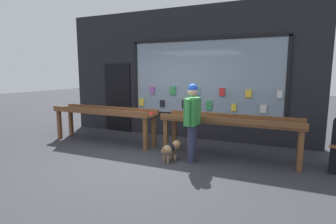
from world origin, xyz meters
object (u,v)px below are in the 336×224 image
(display_table_right, at_px, (229,124))
(small_dog, at_px, (171,148))
(person_browsing, at_px, (192,117))
(display_table_left, at_px, (104,114))

(display_table_right, height_order, small_dog, display_table_right)
(display_table_right, height_order, person_browsing, person_browsing)
(display_table_left, xyz_separation_m, small_dog, (2.22, -0.69, -0.48))
(person_browsing, relative_size, small_dog, 2.79)
(small_dog, bearing_deg, person_browsing, -53.68)
(display_table_left, distance_m, display_table_right, 3.28)
(display_table_right, distance_m, person_browsing, 0.87)
(person_browsing, bearing_deg, display_table_right, -48.05)
(display_table_right, bearing_deg, display_table_left, 179.95)
(person_browsing, xyz_separation_m, small_dog, (-0.41, -0.14, -0.67))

